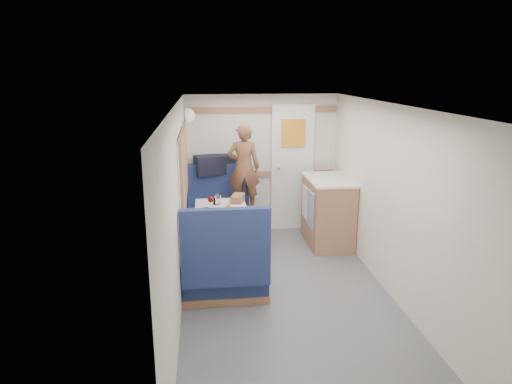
{
  "coord_description": "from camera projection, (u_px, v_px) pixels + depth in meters",
  "views": [
    {
      "loc": [
        -0.83,
        -4.24,
        2.33
      ],
      "look_at": [
        -0.24,
        0.9,
        0.94
      ],
      "focal_mm": 32.0,
      "sensor_mm": 36.0,
      "label": 1
    }
  ],
  "objects": [
    {
      "name": "person",
      "position": [
        244.0,
        168.0,
        6.16
      ],
      "size": [
        0.45,
        0.32,
        1.2
      ],
      "primitive_type": "imported",
      "rotation": [
        0.0,
        0.0,
        3.07
      ],
      "color": "brown",
      "rests_on": "bench_far"
    },
    {
      "name": "cheese_block",
      "position": [
        228.0,
        209.0,
        5.32
      ],
      "size": [
        0.1,
        0.07,
        0.03
      ],
      "primitive_type": "cube",
      "rotation": [
        0.0,
        0.0,
        0.14
      ],
      "color": "#D7BE7C",
      "rests_on": "tray"
    },
    {
      "name": "wall_left",
      "position": [
        178.0,
        213.0,
        4.38
      ],
      "size": [
        0.02,
        4.5,
        2.0
      ],
      "primitive_type": "cube",
      "color": "silver",
      "rests_on": "floor"
    },
    {
      "name": "pepper_grinder",
      "position": [
        215.0,
        201.0,
        5.61
      ],
      "size": [
        0.03,
        0.03,
        0.09
      ],
      "primitive_type": "cylinder",
      "color": "black",
      "rests_on": "dinette_table"
    },
    {
      "name": "dinette_table",
      "position": [
        221.0,
        221.0,
        5.51
      ],
      "size": [
        0.62,
        0.92,
        0.72
      ],
      "color": "white",
      "rests_on": "floor"
    },
    {
      "name": "tumbler_right",
      "position": [
        218.0,
        200.0,
        5.61
      ],
      "size": [
        0.07,
        0.07,
        0.12
      ],
      "primitive_type": "cylinder",
      "color": "silver",
      "rests_on": "dinette_table"
    },
    {
      "name": "bench_far",
      "position": [
        219.0,
        219.0,
        6.4
      ],
      "size": [
        0.9,
        0.59,
        1.05
      ],
      "color": "navy",
      "rests_on": "floor"
    },
    {
      "name": "ledge",
      "position": [
        218.0,
        175.0,
        6.5
      ],
      "size": [
        0.9,
        0.14,
        0.04
      ],
      "primitive_type": "cube",
      "color": "#905E41",
      "rests_on": "bench_far"
    },
    {
      "name": "galley_counter",
      "position": [
        327.0,
        211.0,
        6.22
      ],
      "size": [
        0.57,
        0.92,
        0.92
      ],
      "color": "#905E41",
      "rests_on": "floor"
    },
    {
      "name": "wine_glass",
      "position": [
        211.0,
        200.0,
        5.38
      ],
      "size": [
        0.08,
        0.08,
        0.17
      ],
      "color": "white",
      "rests_on": "dinette_table"
    },
    {
      "name": "oak_trim_low",
      "position": [
        262.0,
        174.0,
        6.68
      ],
      "size": [
        2.15,
        0.02,
        0.08
      ],
      "primitive_type": "cube",
      "color": "#905E41",
      "rests_on": "wall_back"
    },
    {
      "name": "bread_loaf",
      "position": [
        238.0,
        199.0,
        5.69
      ],
      "size": [
        0.2,
        0.27,
        0.1
      ],
      "primitive_type": "cube",
      "rotation": [
        0.0,
        0.0,
        -0.29
      ],
      "color": "olive",
      "rests_on": "dinette_table"
    },
    {
      "name": "floor",
      "position": [
        288.0,
        300.0,
        4.76
      ],
      "size": [
        4.5,
        4.5,
        0.0
      ],
      "primitive_type": "plane",
      "color": "#515156",
      "rests_on": "ground"
    },
    {
      "name": "side_window",
      "position": [
        183.0,
        166.0,
        5.28
      ],
      "size": [
        0.04,
        1.3,
        0.72
      ],
      "primitive_type": "cube",
      "color": "#A3AB91",
      "rests_on": "wall_left"
    },
    {
      "name": "bench_near",
      "position": [
        225.0,
        271.0,
        4.74
      ],
      "size": [
        0.9,
        0.59,
        1.05
      ],
      "color": "navy",
      "rests_on": "floor"
    },
    {
      "name": "rear_door",
      "position": [
        292.0,
        165.0,
        6.69
      ],
      "size": [
        0.62,
        0.12,
        1.86
      ],
      "color": "white",
      "rests_on": "wall_back"
    },
    {
      "name": "tumbler_left",
      "position": [
        206.0,
        212.0,
        5.14
      ],
      "size": [
        0.07,
        0.07,
        0.11
      ],
      "primitive_type": "cylinder",
      "color": "white",
      "rests_on": "dinette_table"
    },
    {
      "name": "beer_glass",
      "position": [
        239.0,
        200.0,
        5.66
      ],
      "size": [
        0.06,
        0.06,
        0.1
      ],
      "primitive_type": "cylinder",
      "color": "#8C4C14",
      "rests_on": "dinette_table"
    },
    {
      "name": "wall_back",
      "position": [
        262.0,
        164.0,
        6.66
      ],
      "size": [
        2.2,
        0.02,
        2.0
      ],
      "primitive_type": "cube",
      "color": "silver",
      "rests_on": "floor"
    },
    {
      "name": "tray",
      "position": [
        235.0,
        210.0,
        5.37
      ],
      "size": [
        0.3,
        0.39,
        0.02
      ],
      "primitive_type": "cube",
      "rotation": [
        0.0,
        0.0,
        -0.02
      ],
      "color": "silver",
      "rests_on": "dinette_table"
    },
    {
      "name": "oak_trim_high",
      "position": [
        262.0,
        110.0,
        6.44
      ],
      "size": [
        2.15,
        0.02,
        0.08
      ],
      "primitive_type": "cube",
      "color": "#905E41",
      "rests_on": "wall_back"
    },
    {
      "name": "duffel_bag",
      "position": [
        215.0,
        164.0,
        6.45
      ],
      "size": [
        0.6,
        0.4,
        0.26
      ],
      "primitive_type": "cube",
      "rotation": [
        0.0,
        0.0,
        0.28
      ],
      "color": "black",
      "rests_on": "ledge"
    },
    {
      "name": "orange_fruit",
      "position": [
        229.0,
        208.0,
        5.32
      ],
      "size": [
        0.07,
        0.07,
        0.07
      ],
      "primitive_type": "sphere",
      "color": "#DD5309",
      "rests_on": "tray"
    },
    {
      "name": "ceiling",
      "position": [
        292.0,
        106.0,
        4.24
      ],
      "size": [
        4.5,
        4.5,
        0.0
      ],
      "primitive_type": "plane",
      "rotation": [
        3.14,
        0.0,
        0.0
      ],
      "color": "silver",
      "rests_on": "wall_back"
    },
    {
      "name": "dome_light",
      "position": [
        187.0,
        115.0,
        5.97
      ],
      "size": [
        0.2,
        0.2,
        0.2
      ],
      "primitive_type": "sphere",
      "color": "white",
      "rests_on": "wall_left"
    },
    {
      "name": "wall_right",
      "position": [
        397.0,
        205.0,
        4.62
      ],
      "size": [
        0.02,
        4.5,
        2.0
      ],
      "primitive_type": "cube",
      "color": "silver",
      "rests_on": "floor"
    }
  ]
}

